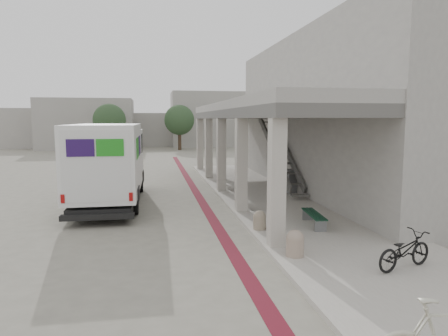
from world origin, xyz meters
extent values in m
plane|color=slate|center=(0.00, 0.00, 0.00)|extent=(120.00, 120.00, 0.00)
cube|color=maroon|center=(1.00, 2.00, 0.01)|extent=(0.35, 40.00, 0.01)
cube|color=#9D988D|center=(4.00, 0.00, 0.06)|extent=(4.40, 28.00, 0.12)
cube|color=gray|center=(7.35, 4.50, 3.50)|extent=(4.30, 17.00, 7.00)
cube|color=#54524E|center=(3.60, 4.50, 3.50)|extent=(3.40, 16.90, 0.35)
cube|color=gray|center=(3.60, 4.50, 3.85)|extent=(3.40, 16.90, 0.35)
cube|color=gray|center=(-8.00, 34.00, 2.75)|extent=(10.00, 6.00, 5.50)
cube|color=gray|center=(-1.00, 38.00, 2.00)|extent=(8.00, 6.00, 4.00)
cube|color=gray|center=(6.00, 36.00, 3.25)|extent=(9.00, 6.00, 6.50)
cube|color=gray|center=(-14.00, 37.00, 2.25)|extent=(7.00, 5.00, 4.50)
cylinder|color=#38281C|center=(-5.00, 28.00, 1.20)|extent=(0.36, 0.36, 2.40)
sphere|color=#273D24|center=(-5.00, 28.00, 3.20)|extent=(3.20, 3.20, 3.20)
cylinder|color=#38281C|center=(2.00, 30.00, 1.20)|extent=(0.36, 0.36, 2.40)
sphere|color=#273D24|center=(2.00, 30.00, 3.20)|extent=(3.20, 3.20, 3.20)
cylinder|color=#38281C|center=(10.00, 29.00, 1.20)|extent=(0.36, 0.36, 2.40)
sphere|color=#273D24|center=(10.00, 29.00, 3.20)|extent=(3.20, 3.20, 3.20)
cube|color=black|center=(-2.55, 2.97, 0.38)|extent=(2.12, 6.73, 0.29)
cube|color=silver|center=(-2.56, 2.10, 1.86)|extent=(2.38, 5.01, 2.49)
cube|color=silver|center=(-2.51, 5.40, 1.72)|extent=(2.32, 1.85, 2.20)
cube|color=silver|center=(-2.49, 6.41, 0.91)|extent=(2.11, 0.61, 0.77)
cube|color=black|center=(-2.49, 6.17, 2.25)|extent=(2.11, 0.50, 1.00)
cube|color=black|center=(-2.60, -0.48, 0.33)|extent=(2.20, 0.28, 0.17)
cube|color=#250F48|center=(-3.70, 2.79, 2.30)|extent=(0.04, 1.34, 0.72)
cube|color=#1E841C|center=(-3.73, 1.36, 2.30)|extent=(0.04, 1.34, 0.72)
cube|color=#250F48|center=(-3.03, -0.40, 2.44)|extent=(0.81, 0.04, 0.53)
cube|color=#1E841C|center=(-2.17, -0.42, 2.44)|extent=(0.81, 0.04, 0.53)
cylinder|color=black|center=(-3.51, 5.47, 0.43)|extent=(0.28, 0.86, 0.86)
cylinder|color=black|center=(-1.50, 5.43, 0.43)|extent=(0.28, 0.86, 0.86)
cylinder|color=black|center=(-3.58, 1.07, 0.43)|extent=(0.28, 0.86, 0.86)
cylinder|color=black|center=(-1.57, 1.04, 0.43)|extent=(0.28, 0.86, 0.86)
cube|color=slate|center=(3.74, -2.51, 0.29)|extent=(0.34, 0.11, 0.33)
cube|color=slate|center=(3.88, -1.20, 0.29)|extent=(0.34, 0.11, 0.33)
cube|color=#103120|center=(3.69, -1.84, 0.47)|extent=(0.27, 1.59, 0.04)
cube|color=#103120|center=(3.81, -1.85, 0.47)|extent=(0.27, 1.59, 0.04)
cube|color=#103120|center=(3.93, -1.87, 0.47)|extent=(0.27, 1.59, 0.04)
cylinder|color=gray|center=(2.31, -4.31, 0.33)|extent=(0.42, 0.42, 0.42)
sphere|color=gray|center=(2.31, -4.31, 0.54)|extent=(0.42, 0.42, 0.42)
cylinder|color=gray|center=(2.10, -1.95, 0.30)|extent=(0.37, 0.37, 0.37)
sphere|color=gray|center=(2.10, -1.95, 0.49)|extent=(0.37, 0.37, 0.37)
cube|color=slate|center=(5.00, 3.52, 0.62)|extent=(0.49, 0.63, 0.99)
imported|color=black|center=(4.31, -5.49, 0.52)|extent=(1.63, 0.98, 0.81)
camera|label=1|loc=(-0.92, -12.87, 3.30)|focal=32.00mm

